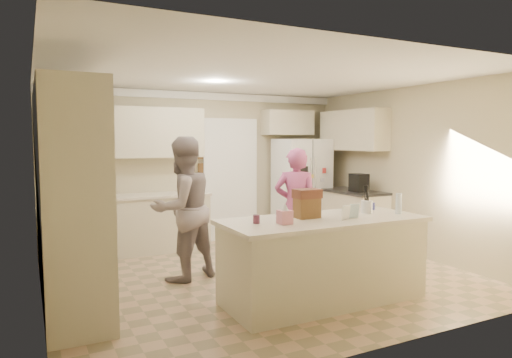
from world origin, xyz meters
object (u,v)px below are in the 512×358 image
teen_boy (183,209)px  dollhouse_body (307,208)px  coffee_maker (359,183)px  tissue_box (285,217)px  teen_girl (296,207)px  refrigerator (302,188)px  island_base (323,261)px  utensil_crock (367,207)px

teen_boy → dollhouse_body: bearing=107.9°
coffee_maker → dollhouse_body: (-2.20, -1.80, -0.03)m
tissue_box → teen_girl: bearing=54.7°
refrigerator → teen_girl: (-1.09, -1.58, -0.06)m
refrigerator → coffee_maker: size_ratio=6.00×
refrigerator → teen_boy: teen_boy is taller
refrigerator → tissue_box: bearing=-126.2°
teen_girl → island_base: bearing=104.4°
utensil_crock → tissue_box: bearing=-172.9°
refrigerator → dollhouse_body: refrigerator is taller
refrigerator → coffee_maker: refrigerator is taller
dollhouse_body → teen_girl: 1.43m
coffee_maker → teen_boy: 3.23m
utensil_crock → dollhouse_body: (-0.80, 0.05, 0.04)m
tissue_box → teen_girl: teen_girl is taller
refrigerator → island_base: size_ratio=0.82×
teen_girl → teen_boy: bearing=31.1°
refrigerator → coffee_maker: bearing=-66.8°
teen_boy → refrigerator: bearing=-169.8°
coffee_maker → island_base: size_ratio=0.14×
island_base → utensil_crock: size_ratio=14.67×
utensil_crock → teen_boy: teen_boy is taller
tissue_box → coffee_maker: bearing=37.6°
utensil_crock → coffee_maker: bearing=52.9°
island_base → teen_boy: size_ratio=1.21×
refrigerator → tissue_box: (-2.13, -3.04, 0.10)m
island_base → teen_girl: 1.50m
island_base → teen_girl: bearing=70.3°
refrigerator → island_base: refrigerator is taller
teen_boy → teen_girl: (1.63, -0.08, -0.08)m
island_base → dollhouse_body: bearing=146.3°
island_base → teen_girl: (0.49, 1.36, 0.40)m
tissue_box → refrigerator: bearing=55.0°
coffee_maker → tissue_box: size_ratio=2.14×
coffee_maker → utensil_crock: 2.32m
teen_girl → utensil_crock: bearing=131.2°
teen_boy → island_base: bearing=109.8°
refrigerator → teen_girl: size_ratio=1.08×
refrigerator → utensil_crock: bearing=-109.0°
dollhouse_body → teen_boy: size_ratio=0.14×
tissue_box → dollhouse_body: dollhouse_body is taller
coffee_maker → teen_boy: teen_boy is taller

